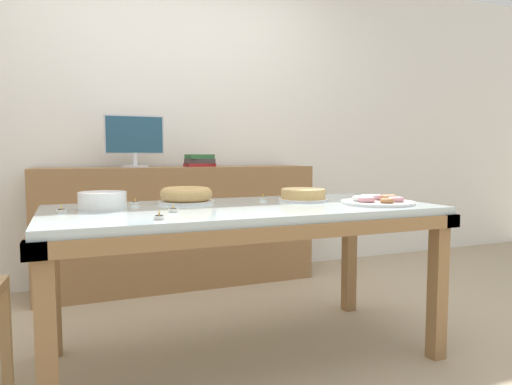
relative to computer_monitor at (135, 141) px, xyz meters
The scene contains 15 objects.
ground_plane 1.78m from the computer_monitor, 76.67° to the right, with size 12.00×12.00×0.00m, color tan.
wall_back 0.49m from the computer_monitor, 43.05° to the left, with size 8.00×0.10×2.60m, color white.
dining_table 1.46m from the computer_monitor, 76.67° to the right, with size 1.86×0.88×0.75m.
sideboard 0.72m from the computer_monitor, ahead, with size 2.05×0.44×0.91m.
computer_monitor is the anchor object (origin of this frame).
book_stack 0.50m from the computer_monitor, ahead, with size 0.24×0.19×0.09m.
cake_chocolate_round 1.47m from the computer_monitor, 60.63° to the right, with size 0.27×0.27×0.07m.
cake_golden_bundt 1.17m from the computer_monitor, 84.91° to the right, with size 0.28×0.28×0.08m.
pastry_platter 1.84m from the computer_monitor, 57.32° to the right, with size 0.36×0.36×0.04m.
plate_stack 1.33m from the computer_monitor, 104.16° to the right, with size 0.21×0.21×0.08m.
tealight_centre 1.17m from the computer_monitor, 97.92° to the right, with size 0.04×0.04×0.04m.
tealight_right_edge 1.29m from the computer_monitor, 65.10° to the right, with size 0.04×0.04×0.04m.
tealight_near_front 1.44m from the computer_monitor, 110.31° to the right, with size 0.04×0.04×0.04m.
tealight_near_cakes 1.71m from the computer_monitor, 94.81° to the right, with size 0.04×0.04×0.04m.
tealight_left_edge 1.51m from the computer_monitor, 91.67° to the right, with size 0.04×0.04×0.04m.
Camera 1 is at (-0.78, -2.04, 1.00)m, focal length 32.00 mm.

